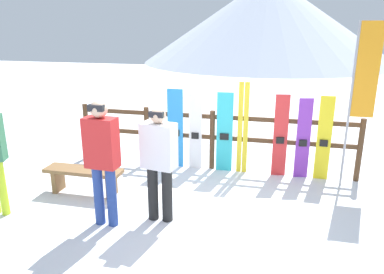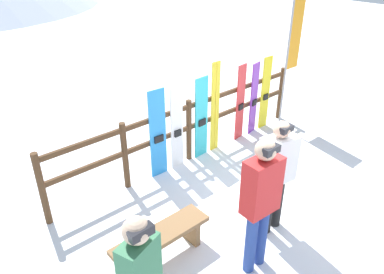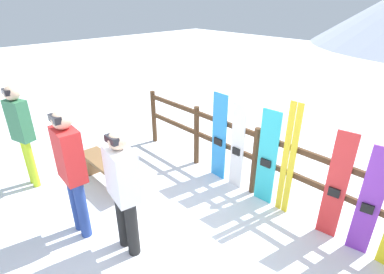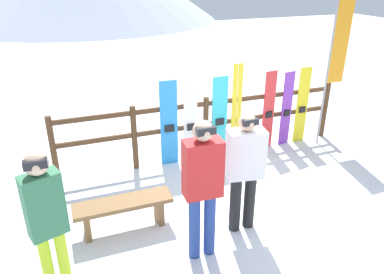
% 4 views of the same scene
% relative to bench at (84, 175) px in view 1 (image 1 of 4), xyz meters
% --- Properties ---
extents(ground_plane, '(40.00, 40.00, 0.00)m').
position_rel_bench_xyz_m(ground_plane, '(1.87, -0.25, -0.33)').
color(ground_plane, white).
extents(mountain_backdrop, '(18.00, 18.00, 6.00)m').
position_rel_bench_xyz_m(mountain_backdrop, '(1.87, 23.63, 2.67)').
color(mountain_backdrop, '#B2BCD1').
rests_on(mountain_backdrop, ground).
extents(fence, '(5.44, 0.10, 1.16)m').
position_rel_bench_xyz_m(fence, '(1.87, 1.63, 0.37)').
color(fence, '#4C331E').
rests_on(fence, ground).
extents(bench, '(1.31, 0.36, 0.44)m').
position_rel_bench_xyz_m(bench, '(0.00, 0.00, 0.00)').
color(bench, brown).
rests_on(bench, ground).
extents(person_white, '(0.51, 0.34, 1.67)m').
position_rel_bench_xyz_m(person_white, '(1.51, -0.54, 0.64)').
color(person_white, black).
rests_on(person_white, ground).
extents(person_red, '(0.45, 0.27, 1.80)m').
position_rel_bench_xyz_m(person_red, '(0.80, -0.84, 0.73)').
color(person_red, navy).
rests_on(person_red, ground).
extents(snowboard_blue, '(0.31, 0.06, 1.56)m').
position_rel_bench_xyz_m(snowboard_blue, '(1.14, 1.57, 0.45)').
color(snowboard_blue, '#288CE0').
rests_on(snowboard_blue, ground).
extents(snowboard_white, '(0.25, 0.06, 1.49)m').
position_rel_bench_xyz_m(snowboard_white, '(1.54, 1.57, 0.42)').
color(snowboard_white, white).
rests_on(snowboard_white, ground).
extents(snowboard_cyan, '(0.31, 0.07, 1.54)m').
position_rel_bench_xyz_m(snowboard_cyan, '(2.11, 1.57, 0.44)').
color(snowboard_cyan, '#2DBFCC').
rests_on(snowboard_cyan, ground).
extents(ski_pair_yellow, '(0.20, 0.02, 1.74)m').
position_rel_bench_xyz_m(ski_pair_yellow, '(2.45, 1.58, 0.54)').
color(ski_pair_yellow, yellow).
rests_on(ski_pair_yellow, ground).
extents(snowboard_red, '(0.26, 0.08, 1.54)m').
position_rel_bench_xyz_m(snowboard_red, '(3.15, 1.57, 0.44)').
color(snowboard_red, red).
rests_on(snowboard_red, ground).
extents(snowboard_purple, '(0.25, 0.09, 1.49)m').
position_rel_bench_xyz_m(snowboard_purple, '(3.55, 1.57, 0.42)').
color(snowboard_purple, purple).
rests_on(snowboard_purple, ground).
extents(snowboard_yellow, '(0.25, 0.06, 1.55)m').
position_rel_bench_xyz_m(snowboard_yellow, '(3.91, 1.57, 0.44)').
color(snowboard_yellow, yellow).
rests_on(snowboard_yellow, ground).
extents(rental_flag, '(0.40, 0.04, 2.79)m').
position_rel_bench_xyz_m(rental_flag, '(4.35, 1.37, 1.44)').
color(rental_flag, '#99999E').
rests_on(rental_flag, ground).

